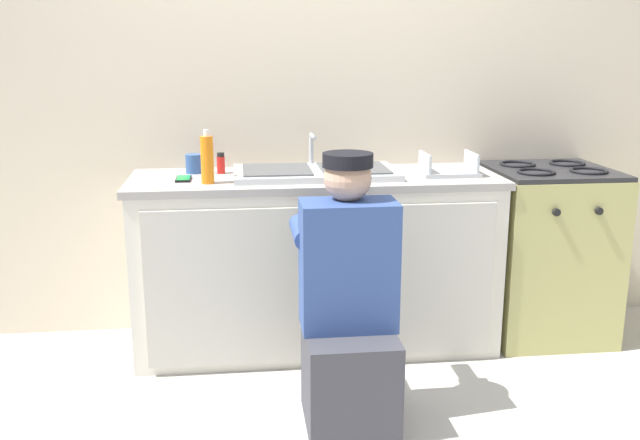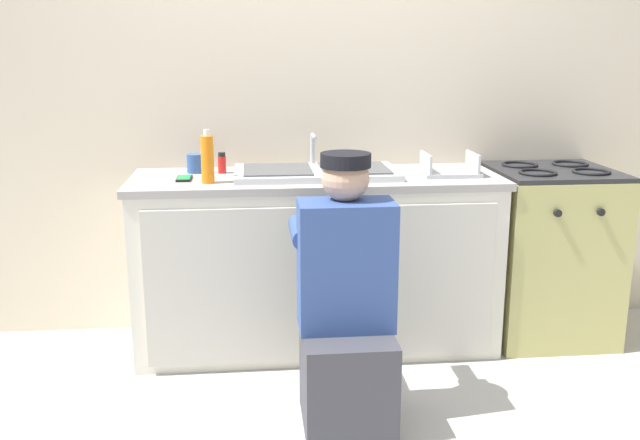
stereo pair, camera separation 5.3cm
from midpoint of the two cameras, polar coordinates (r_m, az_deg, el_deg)
The scene contains 12 objects.
ground_plane at distance 3.51m, azimuth 0.61°, elevation -11.69°, with size 12.00×12.00×0.00m, color beige.
back_wall at distance 3.82m, azimuth -0.43°, elevation 9.90°, with size 6.00×0.10×2.50m, color beige.
counter_cabinet at distance 3.62m, azimuth 0.12°, elevation -3.64°, with size 1.78×0.62×0.85m.
countertop at distance 3.52m, azimuth 0.11°, elevation 3.28°, with size 1.82×0.62×0.04m, color #9E9993.
sink_double_basin at distance 3.52m, azimuth 0.10°, elevation 3.89°, with size 0.80×0.44×0.19m.
stove_range at distance 3.94m, azimuth 18.13°, elevation -2.51°, with size 0.61×0.62×0.91m.
plumber_person at distance 2.89m, azimuth 2.65°, elevation -7.53°, with size 0.42×0.61×1.10m.
dish_rack_tray at distance 3.60m, azimuth 10.70°, elevation 3.95°, with size 0.28×0.22×0.11m.
spice_bottle_red at distance 3.61m, azimuth -7.43°, elevation 4.54°, with size 0.04×0.04×0.10m.
coffee_mug at distance 3.64m, azimuth -9.52°, elevation 4.49°, with size 0.13×0.08×0.09m.
soap_bottle_orange at distance 3.35m, azimuth -8.54°, elevation 4.85°, with size 0.06×0.06×0.25m.
cell_phone at distance 3.47m, azimuth -10.38°, elevation 3.30°, with size 0.07×0.14×0.01m.
Camera 2 is at (-0.33, -3.15, 1.52)m, focal length 40.00 mm.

